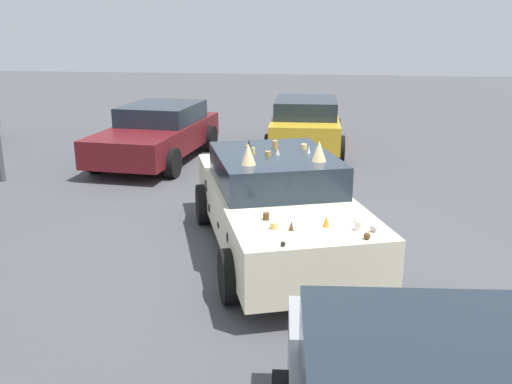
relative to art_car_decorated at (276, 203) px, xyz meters
name	(u,v)px	position (x,y,z in m)	size (l,w,h in m)	color
ground_plane	(276,251)	(-0.03, -0.01, -0.74)	(60.00, 60.00, 0.00)	#47474C
art_car_decorated	(276,203)	(0.00, 0.00, 0.00)	(4.93, 3.20, 1.73)	beige
parked_sedan_row_back_center	(158,132)	(5.32, 3.45, -0.05)	(4.65, 2.34, 1.34)	#5B1419
parked_sedan_far_left	(306,123)	(7.01, -0.06, -0.03)	(4.20, 2.07, 1.38)	gold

